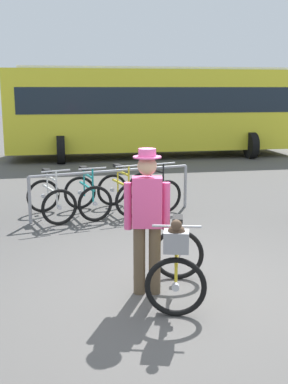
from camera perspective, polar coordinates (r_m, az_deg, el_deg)
The scene contains 9 objects.
ground_plane at distance 5.82m, azimuth 3.65°, elevation -11.96°, with size 80.00×80.00×0.00m, color #514F4C.
bike_rack_rail at distance 9.14m, azimuth -3.76°, elevation 1.36°, with size 3.20×0.35×0.88m.
racked_bike_white at distance 9.05m, azimuth -11.01°, elevation -0.86°, with size 0.83×1.21×0.98m.
racked_bike_teal at distance 9.23m, azimuth -6.77°, elevation -0.48°, with size 0.75×1.16×0.98m.
racked_bike_yellow at distance 9.45m, azimuth -2.71°, elevation -0.11°, with size 0.77×1.16×0.97m.
racked_bike_black at distance 9.71m, azimuth 1.15°, elevation 0.25°, with size 0.83×1.21×0.98m.
featured_bicycle at distance 5.47m, azimuth 3.90°, elevation -8.09°, with size 1.04×1.26×1.09m.
person_with_featured_bike at distance 5.51m, azimuth 0.37°, elevation -2.85°, with size 0.51×0.32×1.72m.
bus_distant at distance 17.18m, azimuth 0.96°, elevation 10.08°, with size 10.25×4.28×3.08m.
Camera 1 is at (-2.02, -4.91, 2.38)m, focal length 44.89 mm.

